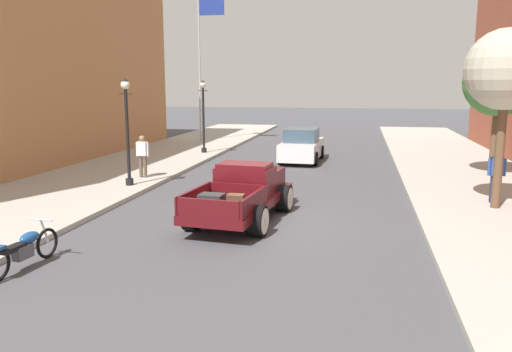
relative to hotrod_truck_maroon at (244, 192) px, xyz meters
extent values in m
plane|color=#47474C|center=(0.32, -0.18, -0.75)|extent=(140.00, 140.00, 0.00)
cube|color=#ADA89E|center=(-6.93, -0.18, -0.68)|extent=(5.50, 64.00, 0.15)
cube|color=#510F14|center=(-0.02, -0.24, -0.21)|extent=(2.24, 5.05, 0.24)
cube|color=#510F14|center=(0.01, 0.11, 0.31)|extent=(1.66, 1.25, 0.80)
cube|color=#510F14|center=(0.01, 0.06, 0.77)|extent=(1.52, 1.07, 0.12)
cube|color=#3D4C5B|center=(0.07, 0.67, 0.47)|extent=(1.32, 0.17, 0.44)
cube|color=#510F14|center=(0.14, 1.40, 0.17)|extent=(1.46, 1.62, 0.52)
cube|color=silver|center=(0.22, 2.19, 0.15)|extent=(0.69, 0.17, 0.47)
cube|color=#510F14|center=(-0.16, -1.64, -0.07)|extent=(1.89, 2.26, 0.04)
cube|color=#510F14|center=(-0.97, -1.55, 0.15)|extent=(0.29, 2.10, 0.44)
cube|color=#510F14|center=(0.64, -1.72, 0.15)|extent=(0.29, 2.10, 0.44)
cube|color=#510F14|center=(-0.26, -2.64, 0.15)|extent=(1.62, 0.24, 0.44)
cube|color=#510F14|center=(-0.06, -0.63, 0.15)|extent=(1.62, 0.24, 0.44)
cylinder|color=black|center=(-0.78, 1.19, -0.35)|extent=(0.44, 0.83, 0.80)
cylinder|color=silver|center=(-0.96, 1.21, -0.35)|extent=(0.08, 0.65, 0.66)
cylinder|color=silver|center=(-0.97, 1.21, -0.35)|extent=(0.04, 0.24, 0.24)
cylinder|color=black|center=(1.01, 1.01, -0.35)|extent=(0.44, 0.83, 0.80)
cylinder|color=silver|center=(1.19, 0.99, -0.35)|extent=(0.08, 0.65, 0.66)
cylinder|color=silver|center=(1.20, 0.99, -0.35)|extent=(0.04, 0.24, 0.24)
cylinder|color=black|center=(-1.05, -1.49, -0.35)|extent=(0.44, 0.83, 0.80)
cylinder|color=silver|center=(-1.23, -1.48, -0.35)|extent=(0.08, 0.65, 0.66)
cylinder|color=silver|center=(-1.24, -1.47, -0.35)|extent=(0.04, 0.24, 0.24)
cylinder|color=black|center=(0.74, -1.67, -0.35)|extent=(0.44, 0.83, 0.80)
cylinder|color=silver|center=(0.92, -1.69, -0.35)|extent=(0.08, 0.65, 0.66)
cylinder|color=silver|center=(0.93, -1.69, -0.35)|extent=(0.04, 0.24, 0.24)
cube|color=#2D2D33|center=(-0.38, -1.97, 0.15)|extent=(0.64, 0.50, 0.40)
cube|color=#3D2D1E|center=(-0.38, -1.97, 0.15)|extent=(0.62, 0.11, 0.42)
cube|color=brown|center=(0.09, -1.36, 0.09)|extent=(0.45, 0.33, 0.28)
torus|color=black|center=(-3.48, -4.19, -0.42)|extent=(0.12, 0.67, 0.67)
cube|color=#4C4C51|center=(-3.54, -4.96, -0.37)|extent=(0.27, 0.46, 0.28)
ellipsoid|color=navy|center=(-3.52, -4.71, -0.14)|extent=(0.30, 0.54, 0.24)
cube|color=black|center=(-3.56, -5.21, -0.22)|extent=(0.26, 0.58, 0.10)
cylinder|color=silver|center=(-3.49, -4.25, -0.12)|extent=(0.07, 0.26, 0.58)
cylinder|color=silver|center=(-3.49, -4.37, 0.16)|extent=(0.62, 0.09, 0.04)
cube|color=silver|center=(0.37, 11.20, -0.14)|extent=(1.86, 4.35, 0.80)
cube|color=#384C5B|center=(0.37, 11.05, 0.58)|extent=(1.58, 2.05, 0.64)
cylinder|color=black|center=(-0.41, 12.51, -0.42)|extent=(0.24, 0.67, 0.66)
cylinder|color=black|center=(1.24, 12.46, -0.42)|extent=(0.24, 0.67, 0.66)
cylinder|color=black|center=(-0.50, 9.94, -0.42)|extent=(0.24, 0.67, 0.66)
cylinder|color=black|center=(1.15, 9.88, -0.42)|extent=(0.24, 0.67, 0.66)
cylinder|color=brown|center=(-5.26, 4.72, -0.17)|extent=(0.14, 0.14, 0.86)
cylinder|color=brown|center=(-5.08, 4.72, -0.17)|extent=(0.14, 0.14, 0.86)
cube|color=silver|center=(-5.17, 4.72, 0.54)|extent=(0.36, 0.22, 0.56)
cylinder|color=silver|center=(-5.39, 4.72, 0.51)|extent=(0.09, 0.09, 0.54)
cylinder|color=silver|center=(-4.95, 4.72, 0.51)|extent=(0.09, 0.09, 0.54)
sphere|color=#9E7051|center=(-5.17, 4.72, 0.94)|extent=(0.22, 0.22, 0.22)
cylinder|color=#232847|center=(7.24, 2.83, -0.17)|extent=(0.14, 0.14, 0.86)
cylinder|color=#232847|center=(7.42, 2.83, -0.17)|extent=(0.14, 0.14, 0.86)
cube|color=#2D4C93|center=(7.33, 2.83, 0.54)|extent=(0.36, 0.22, 0.56)
cylinder|color=#2D4C93|center=(7.11, 2.83, 0.51)|extent=(0.09, 0.09, 0.54)
cylinder|color=#2D4C93|center=(7.55, 2.83, 0.51)|extent=(0.09, 0.09, 0.54)
sphere|color=beige|center=(7.33, 2.83, 0.94)|extent=(0.22, 0.22, 0.22)
cylinder|color=black|center=(-5.01, 3.15, -0.48)|extent=(0.28, 0.28, 0.24)
cylinder|color=black|center=(-5.01, 3.15, 1.24)|extent=(0.12, 0.12, 3.20)
cylinder|color=black|center=(-5.01, 3.15, 2.69)|extent=(0.50, 0.04, 0.04)
sphere|color=silver|center=(-5.01, 3.15, 3.00)|extent=(0.32, 0.32, 0.32)
cone|color=black|center=(-5.01, 3.15, 3.18)|extent=(0.24, 0.24, 0.14)
cylinder|color=black|center=(-5.05, 12.38, -0.48)|extent=(0.28, 0.28, 0.24)
cylinder|color=black|center=(-5.05, 12.38, 1.24)|extent=(0.12, 0.12, 3.20)
cylinder|color=black|center=(-5.05, 12.38, 2.69)|extent=(0.50, 0.04, 0.04)
sphere|color=silver|center=(-5.05, 12.38, 3.00)|extent=(0.32, 0.32, 0.32)
cone|color=black|center=(-5.05, 12.38, 3.18)|extent=(0.24, 0.24, 0.14)
cylinder|color=#B2B2B7|center=(-6.99, 17.92, 3.90)|extent=(0.12, 0.12, 9.00)
cube|color=navy|center=(-6.13, 17.92, 7.75)|extent=(1.60, 0.03, 1.00)
cylinder|color=brown|center=(7.18, 2.11, 0.98)|extent=(0.26, 0.26, 3.17)
sphere|color=#ADA893|center=(7.18, 2.11, 3.43)|extent=(2.32, 2.32, 2.32)
cylinder|color=brown|center=(8.41, 7.92, 0.75)|extent=(0.26, 0.26, 2.71)
sphere|color=#3D7538|center=(8.41, 7.92, 3.12)|extent=(2.70, 2.70, 2.70)
camera|label=1|loc=(3.16, -13.79, 3.01)|focal=35.78mm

